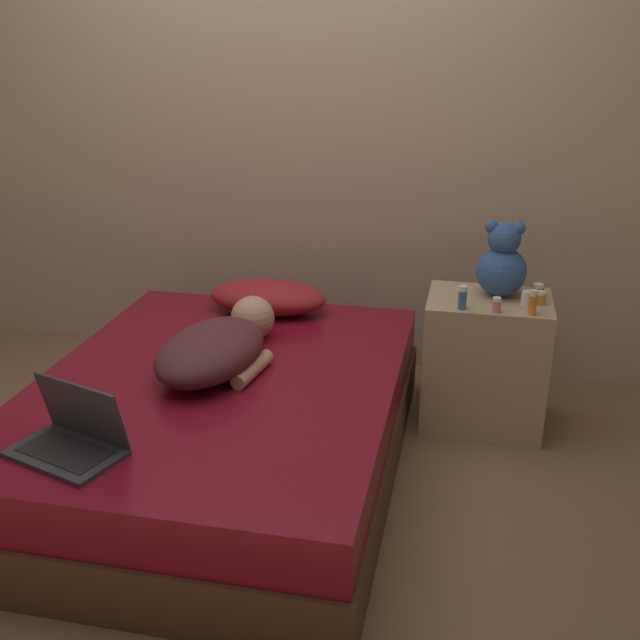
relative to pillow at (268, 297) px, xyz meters
The scene contains 14 objects.
ground_plane 0.87m from the pillow, 90.02° to the right, with size 12.00×12.00×0.00m, color brown.
wall_back 0.94m from the pillow, 90.02° to the left, with size 8.00×0.06×2.60m.
bed 0.77m from the pillow, 90.02° to the right, with size 1.39×1.81×0.41m.
nightstand 1.04m from the pillow, ahead, with size 0.52×0.39×0.60m.
pillow is the anchor object (origin of this frame).
person_lying 0.63m from the pillow, 92.28° to the right, with size 0.45×0.78×0.19m.
laptop 1.35m from the pillow, 101.74° to the right, with size 0.41×0.32×0.23m.
teddy_bear 1.09m from the pillow, ahead, with size 0.21×0.21×0.33m.
bottle_pink 1.08m from the pillow, 14.14° to the right, with size 0.04×0.04×0.06m.
bottle_blue 0.95m from the pillow, 15.75° to the right, with size 0.03×0.03×0.10m.
bottle_white 1.18m from the pillow, ahead, with size 0.04×0.04×0.06m.
bottle_amber 1.24m from the pillow, ahead, with size 0.04×0.04×0.06m.
bottle_red 1.22m from the pillow, ahead, with size 0.05×0.05×0.07m.
bottle_orange 1.22m from the pillow, 12.32° to the right, with size 0.03×0.03×0.10m.
Camera 1 is at (0.93, -2.47, 1.69)m, focal length 42.00 mm.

